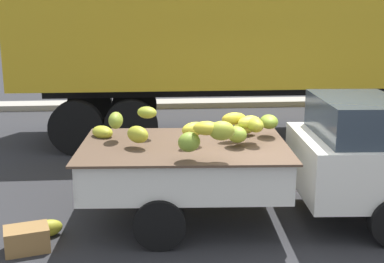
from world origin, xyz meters
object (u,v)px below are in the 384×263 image
pickup_truck (325,157)px  fallen_banana_bunch_near_tailgate (48,228)px  produce_crate (27,239)px  semi_trailer (293,22)px

pickup_truck → fallen_banana_bunch_near_tailgate: (-3.70, -0.26, -0.78)m
fallen_banana_bunch_near_tailgate → pickup_truck: bearing=4.0°
produce_crate → fallen_banana_bunch_near_tailgate: bearing=65.0°
fallen_banana_bunch_near_tailgate → produce_crate: produce_crate is taller
fallen_banana_bunch_near_tailgate → semi_trailer: bearing=47.9°
pickup_truck → fallen_banana_bunch_near_tailgate: size_ratio=13.11×
semi_trailer → fallen_banana_bunch_near_tailgate: bearing=-131.6°
semi_trailer → produce_crate: size_ratio=23.11×
fallen_banana_bunch_near_tailgate → produce_crate: (-0.18, -0.38, 0.04)m
semi_trailer → produce_crate: bearing=-130.7°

